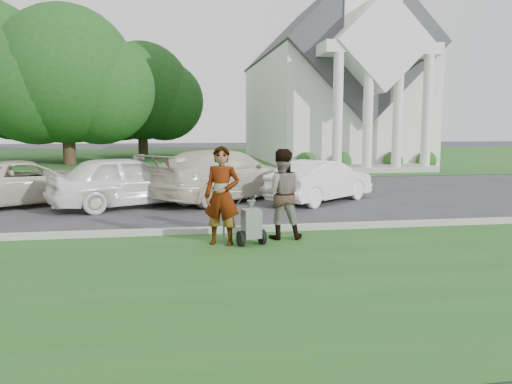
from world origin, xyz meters
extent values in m
plane|color=#333335|center=(0.00, 0.00, 0.00)|extent=(120.00, 120.00, 0.00)
cube|color=#20541C|center=(0.00, -3.00, 0.01)|extent=(80.00, 7.00, 0.01)
cube|color=#20541C|center=(0.00, 27.00, 0.01)|extent=(80.00, 30.00, 0.01)
cube|color=#9E9E93|center=(0.00, 0.55, 0.07)|extent=(80.00, 0.18, 0.15)
cube|color=white|center=(9.00, 24.00, 3.50)|extent=(9.00, 16.00, 7.00)
cube|color=#38383D|center=(9.00, 24.00, 7.00)|extent=(9.19, 17.00, 9.19)
cube|color=#9E9E93|center=(9.00, 14.80, 0.15)|extent=(6.20, 2.60, 0.30)
cylinder|color=white|center=(6.60, 13.80, 3.00)|extent=(0.50, 0.50, 6.00)
cylinder|color=white|center=(8.20, 13.80, 3.00)|extent=(0.50, 0.50, 6.00)
cylinder|color=white|center=(9.80, 13.80, 3.00)|extent=(0.50, 0.50, 6.00)
cylinder|color=white|center=(11.40, 13.80, 3.00)|extent=(0.50, 0.50, 6.00)
cube|color=white|center=(9.00, 14.60, 6.30)|extent=(6.20, 2.00, 0.60)
cube|color=white|center=(9.00, 14.60, 6.60)|extent=(5.09, 2.20, 5.09)
sphere|color=#1E4C19|center=(5.50, 15.70, 0.45)|extent=(1.10, 1.10, 1.10)
sphere|color=#1E4C19|center=(7.50, 15.70, 0.45)|extent=(1.10, 1.10, 1.10)
sphere|color=#1E4C19|center=(10.50, 15.70, 0.45)|extent=(1.10, 1.10, 1.10)
sphere|color=#1E4C19|center=(12.50, 15.70, 0.45)|extent=(1.10, 1.10, 1.10)
cylinder|color=#332316|center=(-8.00, 22.00, 1.60)|extent=(0.76, 0.76, 3.20)
sphere|color=#1A4615|center=(-8.00, 22.00, 5.51)|extent=(8.40, 8.40, 8.40)
sphere|color=#1A4615|center=(-6.11, 22.30, 4.67)|extent=(6.89, 6.89, 6.89)
sphere|color=#1A4615|center=(-9.68, 21.70, 4.88)|extent=(7.22, 7.22, 7.22)
sphere|color=#1A4615|center=(-11.93, 25.30, 5.21)|extent=(7.54, 7.54, 7.54)
cylinder|color=#332316|center=(-4.00, 30.00, 1.50)|extent=(0.76, 0.76, 3.00)
sphere|color=#1A4615|center=(-4.00, 30.00, 5.09)|extent=(7.60, 7.60, 7.60)
sphere|color=#1A4615|center=(-2.29, 30.30, 4.33)|extent=(6.23, 6.23, 6.23)
sphere|color=#1A4615|center=(-5.52, 29.70, 4.52)|extent=(6.54, 6.54, 6.54)
cylinder|color=black|center=(-0.21, -0.77, 0.16)|extent=(0.15, 0.33, 0.32)
cylinder|color=black|center=(0.25, -0.65, 0.16)|extent=(0.15, 0.33, 0.32)
cylinder|color=#2D2D33|center=(0.02, -0.71, 0.16)|extent=(0.53, 0.17, 0.04)
cube|color=#92959A|center=(0.02, -0.71, 0.46)|extent=(0.41, 0.37, 0.59)
cone|color=#92959A|center=(0.02, -0.71, 0.85)|extent=(0.22, 0.22, 0.17)
cylinder|color=#2D2D33|center=(0.02, -0.71, 0.94)|extent=(0.04, 0.04, 0.06)
cylinder|color=#92959A|center=(-0.25, -0.25, 0.72)|extent=(0.22, 0.78, 0.57)
cylinder|color=#92959A|center=(0.04, -0.17, 0.72)|extent=(0.22, 0.78, 0.57)
cylinder|color=#92959A|center=(-0.20, 0.17, 0.99)|extent=(0.34, 0.11, 0.03)
imported|color=#999999|center=(-0.56, -0.56, 1.00)|extent=(0.85, 0.70, 2.01)
imported|color=#999999|center=(0.74, -0.20, 0.96)|extent=(1.03, 0.85, 1.93)
cylinder|color=#92959A|center=(-0.50, -0.18, 0.59)|extent=(0.04, 0.04, 1.17)
cube|color=#2D2D33|center=(-0.50, -0.18, 1.25)|extent=(0.10, 0.07, 0.18)
cylinder|color=#92959A|center=(-0.50, -0.18, 1.34)|extent=(0.09, 0.09, 0.03)
imported|color=beige|center=(-6.04, 5.68, 0.68)|extent=(5.38, 4.53, 1.37)
imported|color=white|center=(-2.90, 4.73, 0.78)|extent=(4.94, 3.60, 1.56)
imported|color=beige|center=(0.10, 5.68, 0.83)|extent=(5.86, 5.39, 1.65)
imported|color=white|center=(3.10, 4.79, 0.67)|extent=(4.06, 3.62, 1.34)
camera|label=1|loc=(-1.46, -10.52, 2.43)|focal=35.00mm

